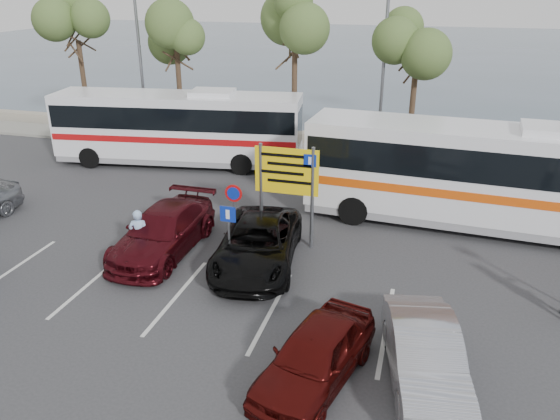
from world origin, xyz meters
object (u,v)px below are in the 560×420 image
(car_maroon, at_px, (163,231))
(pedestrian_near, at_px, (139,235))
(street_lamp_left, at_px, (140,60))
(car_red, at_px, (315,356))
(direction_sign, at_px, (287,179))
(coach_bus_left, at_px, (178,130))
(street_lamp_right, at_px, (383,70))
(car_silver_b, at_px, (425,356))
(coach_bus_right, at_px, (486,180))
(suv_black, at_px, (258,244))

(car_maroon, height_order, pedestrian_near, pedestrian_near)
(street_lamp_left, xyz_separation_m, car_red, (13.50, -17.02, -3.90))
(direction_sign, xyz_separation_m, coach_bus_left, (-7.50, 7.30, -0.68))
(street_lamp_right, xyz_separation_m, car_silver_b, (2.90, -16.37, -3.89))
(direction_sign, bearing_deg, car_red, -69.56)
(direction_sign, xyz_separation_m, car_silver_b, (4.90, -6.05, -1.72))
(street_lamp_right, relative_size, pedestrian_near, 4.51)
(street_lamp_left, height_order, coach_bus_left, street_lamp_left)
(pedestrian_near, bearing_deg, street_lamp_left, -81.82)
(coach_bus_right, bearing_deg, car_maroon, -154.47)
(coach_bus_right, distance_m, car_silver_b, 9.58)
(pedestrian_near, bearing_deg, car_silver_b, 139.11)
(coach_bus_left, height_order, pedestrian_near, coach_bus_left)
(direction_sign, bearing_deg, coach_bus_left, 135.78)
(street_lamp_right, xyz_separation_m, direction_sign, (-2.00, -10.32, -2.17))
(street_lamp_right, relative_size, car_maroon, 1.54)
(car_silver_b, height_order, pedestrian_near, pedestrian_near)
(car_silver_b, relative_size, pedestrian_near, 2.44)
(suv_black, distance_m, pedestrian_near, 3.91)
(direction_sign, distance_m, car_silver_b, 7.97)
(coach_bus_right, height_order, car_maroon, coach_bus_right)
(direction_sign, height_order, coach_bus_right, coach_bus_right)
(coach_bus_right, xyz_separation_m, suv_black, (-7.12, -5.00, -1.14))
(street_lamp_left, bearing_deg, car_red, -51.58)
(street_lamp_left, height_order, suv_black, street_lamp_left)
(car_maroon, relative_size, car_silver_b, 1.20)
(direction_sign, height_order, pedestrian_near, direction_sign)
(coach_bus_left, relative_size, coach_bus_right, 0.94)
(coach_bus_right, height_order, car_silver_b, coach_bus_right)
(direction_sign, height_order, suv_black, direction_sign)
(street_lamp_right, distance_m, coach_bus_right, 8.83)
(car_red, xyz_separation_m, pedestrian_near, (-6.83, 4.28, 0.19))
(car_red, relative_size, pedestrian_near, 2.32)
(coach_bus_right, distance_m, car_maroon, 11.66)
(coach_bus_right, bearing_deg, pedestrian_near, -152.42)
(car_maroon, relative_size, suv_black, 0.98)
(car_maroon, bearing_deg, car_red, -37.45)
(coach_bus_left, relative_size, suv_black, 2.32)
(pedestrian_near, bearing_deg, car_red, 128.53)
(car_maroon, height_order, suv_black, car_maroon)
(direction_sign, xyz_separation_m, pedestrian_near, (-4.34, -2.42, -1.54))
(direction_sign, xyz_separation_m, suv_black, (-0.50, -1.70, -1.69))
(street_lamp_right, height_order, car_red, street_lamp_right)
(suv_black, bearing_deg, coach_bus_left, 119.81)
(coach_bus_right, distance_m, pedestrian_near, 12.40)
(pedestrian_near, bearing_deg, coach_bus_left, -91.40)
(suv_black, bearing_deg, car_maroon, 171.93)
(coach_bus_left, distance_m, pedestrian_near, 10.26)
(street_lamp_left, height_order, street_lamp_right, same)
(pedestrian_near, bearing_deg, coach_bus_right, -171.85)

